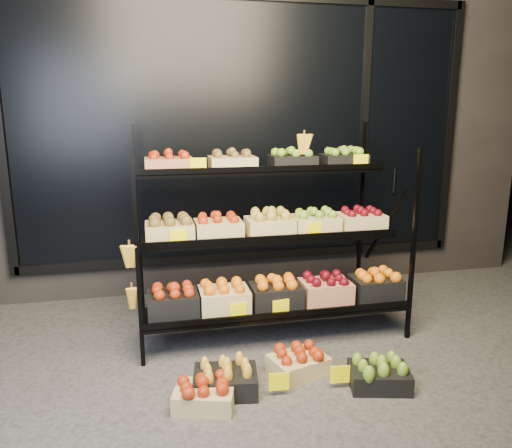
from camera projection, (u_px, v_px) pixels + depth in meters
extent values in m
plane|color=#514F4C|center=(289.00, 362.00, 3.58)|extent=(24.00, 24.00, 0.00)
cube|color=#2D2826|center=(228.00, 111.00, 5.66)|extent=(6.00, 2.00, 3.50)
cube|color=black|center=(245.00, 133.00, 4.73)|extent=(4.20, 0.04, 2.40)
cube|color=black|center=(246.00, 256.00, 4.99)|extent=(4.30, 0.06, 0.08)
cube|color=black|center=(0.00, 136.00, 4.26)|extent=(0.08, 0.06, 2.50)
cube|color=black|center=(449.00, 131.00, 5.17)|extent=(0.08, 0.06, 2.50)
cube|color=black|center=(364.00, 132.00, 4.97)|extent=(0.06, 0.06, 2.50)
cylinder|color=black|center=(394.00, 181.00, 5.12)|extent=(0.02, 0.02, 0.25)
cube|color=black|center=(138.00, 265.00, 3.37)|extent=(0.03, 0.03, 1.50)
cube|color=black|center=(413.00, 247.00, 3.80)|extent=(0.03, 0.03, 1.50)
cube|color=black|center=(138.00, 222.00, 4.27)|extent=(0.03, 0.03, 1.66)
cube|color=black|center=(361.00, 211.00, 4.70)|extent=(0.03, 0.03, 1.66)
cube|color=black|center=(277.00, 309.00, 3.86)|extent=(2.05, 0.42, 0.03)
cube|color=black|center=(284.00, 315.00, 3.66)|extent=(2.05, 0.02, 0.05)
cube|color=black|center=(268.00, 237.00, 4.03)|extent=(2.05, 0.40, 0.03)
cube|color=black|center=(274.00, 239.00, 3.84)|extent=(2.05, 0.02, 0.05)
cube|color=black|center=(260.00, 171.00, 4.20)|extent=(2.05, 0.40, 0.03)
cube|color=black|center=(265.00, 169.00, 4.01)|extent=(2.05, 0.02, 0.05)
cube|color=tan|center=(169.00, 165.00, 4.02)|extent=(0.38, 0.28, 0.11)
ellipsoid|color=#B4230C|center=(168.00, 154.00, 4.01)|extent=(0.32, 0.24, 0.07)
cube|color=#D8BE7D|center=(233.00, 163.00, 4.13)|extent=(0.38, 0.28, 0.11)
ellipsoid|color=brown|center=(232.00, 153.00, 4.11)|extent=(0.32, 0.24, 0.07)
cube|color=black|center=(292.00, 162.00, 4.24)|extent=(0.38, 0.28, 0.11)
ellipsoid|color=#7DA92A|center=(292.00, 152.00, 4.22)|extent=(0.32, 0.24, 0.07)
cube|color=black|center=(343.00, 161.00, 4.34)|extent=(0.38, 0.28, 0.11)
ellipsoid|color=#7DA92A|center=(343.00, 151.00, 4.32)|extent=(0.32, 0.24, 0.07)
cube|color=#D8BE7D|center=(171.00, 232.00, 3.85)|extent=(0.38, 0.28, 0.14)
ellipsoid|color=brown|center=(170.00, 219.00, 3.82)|extent=(0.32, 0.24, 0.07)
cube|color=#D8BE7D|center=(218.00, 229.00, 3.92)|extent=(0.38, 0.28, 0.14)
ellipsoid|color=#B4230C|center=(217.00, 217.00, 3.90)|extent=(0.32, 0.24, 0.07)
cube|color=#D8BE7D|center=(270.00, 227.00, 4.01)|extent=(0.38, 0.28, 0.14)
ellipsoid|color=#B19931|center=(270.00, 215.00, 3.99)|extent=(0.32, 0.24, 0.07)
cube|color=#D8BE7D|center=(314.00, 224.00, 4.09)|extent=(0.38, 0.28, 0.14)
ellipsoid|color=#7DA92A|center=(314.00, 212.00, 4.07)|extent=(0.32, 0.24, 0.07)
cube|color=#D8BE7D|center=(360.00, 222.00, 4.17)|extent=(0.38, 0.28, 0.14)
ellipsoid|color=#5C0611|center=(361.00, 210.00, 4.15)|extent=(0.32, 0.24, 0.07)
cube|color=black|center=(174.00, 305.00, 3.67)|extent=(0.38, 0.28, 0.18)
ellipsoid|color=#B4230C|center=(173.00, 289.00, 3.64)|extent=(0.32, 0.24, 0.07)
cube|color=#D8BE7D|center=(224.00, 301.00, 3.74)|extent=(0.38, 0.28, 0.18)
ellipsoid|color=orange|center=(223.00, 286.00, 3.72)|extent=(0.32, 0.24, 0.07)
cube|color=black|center=(276.00, 296.00, 3.83)|extent=(0.38, 0.28, 0.18)
ellipsoid|color=orange|center=(276.00, 282.00, 3.80)|extent=(0.32, 0.24, 0.07)
cube|color=tan|center=(325.00, 292.00, 3.91)|extent=(0.38, 0.28, 0.18)
ellipsoid|color=#5C0611|center=(326.00, 278.00, 3.89)|extent=(0.32, 0.24, 0.07)
cube|color=black|center=(375.00, 288.00, 4.00)|extent=(0.38, 0.28, 0.18)
ellipsoid|color=orange|center=(376.00, 274.00, 3.98)|extent=(0.32, 0.24, 0.07)
ellipsoid|color=yellow|center=(129.00, 244.00, 3.34)|extent=(0.14, 0.08, 0.22)
ellipsoid|color=yellow|center=(132.00, 286.00, 3.41)|extent=(0.14, 0.08, 0.22)
ellipsoid|color=yellow|center=(304.00, 133.00, 4.11)|extent=(0.14, 0.08, 0.22)
cube|color=#FBEF00|center=(178.00, 238.00, 3.72)|extent=(0.13, 0.01, 0.12)
cube|color=#FBEF00|center=(315.00, 230.00, 3.94)|extent=(0.13, 0.01, 0.12)
cube|color=#FBEF00|center=(361.00, 161.00, 4.22)|extent=(0.13, 0.01, 0.12)
cube|color=#FBEF00|center=(198.00, 165.00, 3.93)|extent=(0.13, 0.01, 0.12)
cube|color=#FBEF00|center=(238.00, 311.00, 3.63)|extent=(0.13, 0.01, 0.12)
cube|color=#FBEF00|center=(281.00, 307.00, 3.69)|extent=(0.13, 0.01, 0.12)
cube|color=#FBEF00|center=(279.00, 387.00, 3.15)|extent=(0.13, 0.01, 0.12)
cube|color=#FBEF00|center=(340.00, 380.00, 3.24)|extent=(0.13, 0.01, 0.12)
cube|color=#D8BE7D|center=(204.00, 397.00, 3.04)|extent=(0.42, 0.35, 0.12)
ellipsoid|color=#B4230C|center=(204.00, 384.00, 3.02)|extent=(0.35, 0.30, 0.07)
cube|color=black|center=(225.00, 382.00, 3.20)|extent=(0.44, 0.35, 0.14)
ellipsoid|color=yellow|center=(225.00, 368.00, 3.17)|extent=(0.37, 0.30, 0.07)
cube|color=#D8BE7D|center=(298.00, 365.00, 3.42)|extent=(0.43, 0.37, 0.13)
ellipsoid|color=#B4230C|center=(298.00, 353.00, 3.40)|extent=(0.37, 0.31, 0.07)
cube|color=black|center=(379.00, 377.00, 3.26)|extent=(0.44, 0.36, 0.13)
ellipsoid|color=#7DA92A|center=(380.00, 364.00, 3.24)|extent=(0.37, 0.30, 0.07)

